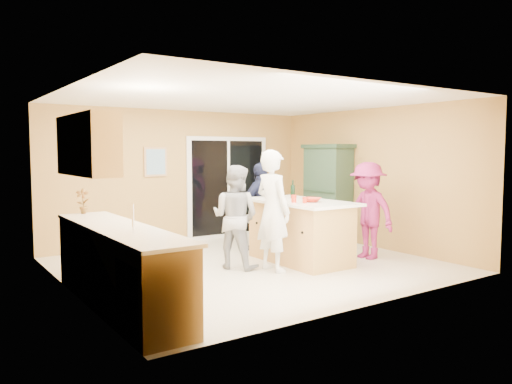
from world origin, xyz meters
TOP-DOWN VIEW (x-y plane):
  - floor at (0.00, 0.00)m, footprint 5.50×5.50m
  - ceiling at (0.00, 0.00)m, footprint 5.50×5.00m
  - wall_back at (0.00, 2.50)m, footprint 5.50×0.10m
  - wall_front at (0.00, -2.50)m, footprint 5.50×0.10m
  - wall_left at (-2.75, 0.00)m, footprint 0.10×5.00m
  - wall_right at (2.75, 0.00)m, footprint 0.10×5.00m
  - left_cabinet_run at (-2.45, -1.05)m, footprint 0.65×3.05m
  - upper_cabinets at (-2.58, -0.20)m, footprint 0.35×1.60m
  - sliding_door at (1.05, 2.46)m, footprint 1.90×0.07m
  - framed_picture at (-0.55, 2.48)m, footprint 0.46×0.04m
  - kitchen_island at (0.79, -0.23)m, footprint 1.05×1.92m
  - green_hutch at (2.49, 0.97)m, footprint 0.56×1.06m
  - woman_white at (0.07, -0.47)m, footprint 0.48×0.70m
  - woman_grey at (-0.31, -0.00)m, footprint 0.92×0.97m
  - woman_navy at (0.82, 0.91)m, footprint 0.99×0.54m
  - woman_magenta at (1.90, -0.66)m, footprint 0.64×1.07m
  - serving_bowl at (0.79, -0.52)m, footprint 0.35×0.35m
  - tulip_vase at (-2.45, 0.52)m, footprint 0.22×0.19m
  - tumbler_near at (0.50, -0.43)m, footprint 0.10×0.10m
  - tumbler_far at (0.58, -0.59)m, footprint 0.07×0.07m
  - wine_bottle at (0.91, 0.12)m, footprint 0.07×0.07m
  - white_plate at (0.88, -0.36)m, footprint 0.26×0.26m

SIDE VIEW (x-z plane):
  - floor at x=0.00m, z-range 0.00..0.00m
  - left_cabinet_run at x=-2.45m, z-range -0.16..1.08m
  - kitchen_island at x=0.79m, z-range -0.03..0.97m
  - woman_grey at x=-0.31m, z-range 0.00..1.59m
  - woman_navy at x=0.82m, z-range 0.00..1.59m
  - woman_magenta at x=1.90m, z-range 0.00..1.62m
  - woman_white at x=0.07m, z-range 0.00..1.82m
  - green_hutch at x=2.49m, z-range -0.02..1.91m
  - white_plate at x=0.88m, z-range 1.01..1.02m
  - serving_bowl at x=0.79m, z-range 1.01..1.07m
  - sliding_door at x=1.05m, z-range 0.00..2.10m
  - tumbler_far at x=0.58m, z-range 1.01..1.10m
  - tumbler_near at x=0.50m, z-range 1.01..1.13m
  - tulip_vase at x=-2.45m, z-range 0.94..1.29m
  - wine_bottle at x=0.91m, z-range 0.97..1.28m
  - wall_back at x=0.00m, z-range 0.00..2.60m
  - wall_front at x=0.00m, z-range 0.00..2.60m
  - wall_left at x=-2.75m, z-range 0.00..2.60m
  - wall_right at x=2.75m, z-range 0.00..2.60m
  - framed_picture at x=-0.55m, z-range 1.32..1.88m
  - upper_cabinets at x=-2.58m, z-range 1.50..2.25m
  - ceiling at x=0.00m, z-range 2.55..2.65m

